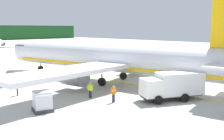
{
  "coord_description": "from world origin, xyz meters",
  "views": [
    {
      "loc": [
        -11.49,
        -5.33,
        7.49
      ],
      "look_at": [
        11.0,
        18.02,
        2.33
      ],
      "focal_mm": 42.26,
      "sensor_mm": 36.0,
      "label": 1
    }
  ],
  "objects_px": {
    "airliner_foreground": "(108,58)",
    "service_truck_baggage": "(173,85)",
    "crew_loader_right": "(17,87)",
    "crew_supervisor": "(154,74)",
    "crew_loader_left": "(90,89)",
    "cargo_container_near": "(42,101)",
    "crew_marshaller": "(113,92)"
  },
  "relations": [
    {
      "from": "airliner_foreground",
      "to": "service_truck_baggage",
      "type": "bearing_deg",
      "value": -97.55
    },
    {
      "from": "crew_loader_right",
      "to": "crew_supervisor",
      "type": "relative_size",
      "value": 0.97
    },
    {
      "from": "airliner_foreground",
      "to": "crew_loader_left",
      "type": "height_order",
      "value": "airliner_foreground"
    },
    {
      "from": "cargo_container_near",
      "to": "crew_loader_right",
      "type": "xyz_separation_m",
      "value": [
        0.85,
        7.12,
        0.06
      ]
    },
    {
      "from": "service_truck_baggage",
      "to": "crew_loader_left",
      "type": "bearing_deg",
      "value": 131.18
    },
    {
      "from": "airliner_foreground",
      "to": "crew_loader_right",
      "type": "distance_m",
      "value": 12.83
    },
    {
      "from": "crew_marshaller",
      "to": "crew_loader_left",
      "type": "relative_size",
      "value": 1.04
    },
    {
      "from": "airliner_foreground",
      "to": "cargo_container_near",
      "type": "height_order",
      "value": "airliner_foreground"
    },
    {
      "from": "crew_marshaller",
      "to": "cargo_container_near",
      "type": "bearing_deg",
      "value": 160.41
    },
    {
      "from": "crew_marshaller",
      "to": "crew_loader_left",
      "type": "xyz_separation_m",
      "value": [
        -0.62,
        2.96,
        -0.05
      ]
    },
    {
      "from": "crew_supervisor",
      "to": "crew_loader_left",
      "type": "bearing_deg",
      "value": -175.26
    },
    {
      "from": "crew_marshaller",
      "to": "service_truck_baggage",
      "type": "bearing_deg",
      "value": -35.15
    },
    {
      "from": "airliner_foreground",
      "to": "crew_loader_right",
      "type": "bearing_deg",
      "value": 173.33
    },
    {
      "from": "airliner_foreground",
      "to": "crew_supervisor",
      "type": "relative_size",
      "value": 23.76
    },
    {
      "from": "crew_marshaller",
      "to": "crew_supervisor",
      "type": "relative_size",
      "value": 1.01
    },
    {
      "from": "crew_loader_left",
      "to": "crew_supervisor",
      "type": "xyz_separation_m",
      "value": [
        12.65,
        1.05,
        0.03
      ]
    },
    {
      "from": "crew_marshaller",
      "to": "crew_loader_left",
      "type": "height_order",
      "value": "crew_marshaller"
    },
    {
      "from": "crew_loader_left",
      "to": "crew_loader_right",
      "type": "relative_size",
      "value": 1.0
    },
    {
      "from": "airliner_foreground",
      "to": "crew_supervisor",
      "type": "height_order",
      "value": "airliner_foreground"
    },
    {
      "from": "crew_loader_right",
      "to": "cargo_container_near",
      "type": "bearing_deg",
      "value": -96.8
    },
    {
      "from": "airliner_foreground",
      "to": "crew_loader_left",
      "type": "distance_m",
      "value": 9.21
    },
    {
      "from": "crew_supervisor",
      "to": "cargo_container_near",
      "type": "bearing_deg",
      "value": -175.0
    },
    {
      "from": "crew_marshaller",
      "to": "crew_loader_right",
      "type": "xyz_separation_m",
      "value": [
        -5.82,
        9.49,
        -0.05
      ]
    },
    {
      "from": "airliner_foreground",
      "to": "cargo_container_near",
      "type": "xyz_separation_m",
      "value": [
        -13.37,
        -5.65,
        -2.45
      ]
    },
    {
      "from": "service_truck_baggage",
      "to": "crew_loader_left",
      "type": "height_order",
      "value": "service_truck_baggage"
    },
    {
      "from": "service_truck_baggage",
      "to": "crew_supervisor",
      "type": "distance_m",
      "value": 10.3
    },
    {
      "from": "airliner_foreground",
      "to": "cargo_container_near",
      "type": "distance_m",
      "value": 14.72
    },
    {
      "from": "crew_loader_left",
      "to": "crew_supervisor",
      "type": "bearing_deg",
      "value": 4.74
    },
    {
      "from": "airliner_foreground",
      "to": "crew_marshaller",
      "type": "distance_m",
      "value": 10.71
    },
    {
      "from": "service_truck_baggage",
      "to": "crew_loader_right",
      "type": "height_order",
      "value": "service_truck_baggage"
    },
    {
      "from": "airliner_foreground",
      "to": "crew_marshaller",
      "type": "bearing_deg",
      "value": -129.82
    },
    {
      "from": "crew_loader_left",
      "to": "airliner_foreground",
      "type": "bearing_deg",
      "value": 34.72
    }
  ]
}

